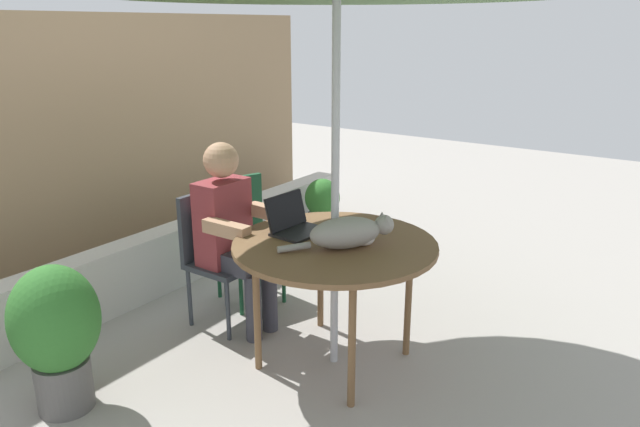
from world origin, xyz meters
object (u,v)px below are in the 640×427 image
Objects in this scene: patio_table at (335,251)px; potted_plant_near_fence at (56,330)px; laptop at (293,221)px; potted_plant_by_chair at (322,207)px; cat at (350,233)px; person_seated at (232,227)px; chair_occupied at (215,248)px; chair_empty at (244,230)px.

potted_plant_near_fence is at bearing 142.42° from patio_table.
potted_plant_by_chair is (1.67, 0.94, -0.50)m from laptop.
potted_plant_by_chair is at bearing 29.35° from laptop.
laptop reaches higher than cat.
chair_occupied is at bearing 90.00° from person_seated.
patio_table is 1.30× the size of chair_empty.
chair_empty is 1.11× the size of potted_plant_near_fence.
chair_occupied reaches higher than patio_table.
person_seated reaches higher than cat.
chair_occupied is at bearing 89.22° from cat.
patio_table is 0.33m from laptop.
patio_table is at bearing -92.65° from laptop.
potted_plant_near_fence reaches higher than patio_table.
chair_occupied is 1.73m from potted_plant_by_chair.
patio_table is at bearing -90.00° from person_seated.
patio_table is 1.30× the size of chair_occupied.
chair_occupied is 2.76× the size of laptop.
potted_plant_by_chair is at bearing 36.41° from patio_table.
patio_table is at bearing -90.00° from chair_occupied.
cat is (-0.01, -1.04, 0.32)m from chair_occupied.
patio_table reaches higher than potted_plant_by_chair.
laptop is at bearing -116.88° from chair_empty.
potted_plant_near_fence is at bearing 138.97° from cat.
cat is at bearing -97.66° from patio_table.
chair_occupied is 1.17m from potted_plant_near_fence.
person_seated is 0.89m from cat.
patio_table is 0.17m from cat.
chair_empty is at bearing 63.12° from laptop.
cat reaches higher than potted_plant_near_fence.
laptop is 0.55× the size of potted_plant_by_chair.
potted_plant_near_fence is (-1.16, 0.90, -0.25)m from patio_table.
patio_table is at bearing 82.34° from cat.
person_seated is 3.83× the size of laptop.
chair_empty is at bearing 4.74° from potted_plant_near_fence.
potted_plant_near_fence is 1.37× the size of potted_plant_by_chair.
chair_empty is 1.24m from cat.
person_seated reaches higher than chair_occupied.
person_seated is 1.79m from potted_plant_by_chair.
chair_occupied is (0.00, 0.93, -0.18)m from patio_table.
person_seated reaches higher than chair_empty.
chair_occupied is 0.39m from chair_empty.
chair_empty reaches higher than potted_plant_near_fence.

